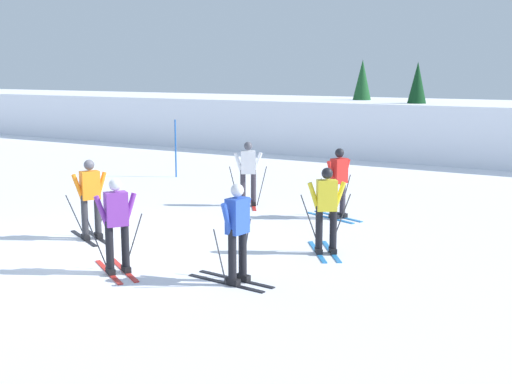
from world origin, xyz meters
The scene contains 11 objects.
ground_plane centered at (0.00, 0.00, 0.00)m, with size 120.00×120.00×0.00m, color white.
far_snow_ridge centered at (0.00, 18.64, 1.12)m, with size 80.00×6.40×2.24m, color white.
skier_yellow centered at (3.91, 2.18, 0.92)m, with size 1.24×1.51×1.71m.
skier_purple centered at (1.31, -0.88, 0.92)m, with size 1.55×1.17×1.71m.
skier_blue centered at (3.41, -0.27, 0.92)m, with size 1.63×1.00×1.71m.
skier_orange centered at (-0.86, 0.69, 0.92)m, with size 1.59×1.07×1.71m.
skier_red centered at (2.79, 5.26, 0.92)m, with size 1.62×0.95×1.71m.
skier_white centered at (0.13, 5.43, 0.92)m, with size 1.20×1.54×1.71m.
trail_marker_pole centered at (-4.52, 8.37, 0.96)m, with size 0.05×0.05×1.93m, color #1E56AD.
conifer_far_left centered at (0.93, 16.90, 2.31)m, with size 1.41×1.41×3.87m.
conifer_far_right centered at (-2.09, 18.63, 2.29)m, with size 1.55×1.55×4.00m.
Camera 1 is at (9.31, -9.51, 3.56)m, focal length 47.44 mm.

